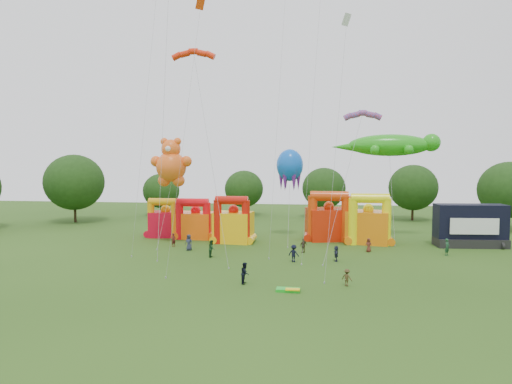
# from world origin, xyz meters

# --- Properties ---
(ground) EXTENTS (160.00, 160.00, 0.00)m
(ground) POSITION_xyz_m (0.00, 0.00, 0.00)
(ground) COLOR #274814
(ground) RESTS_ON ground
(tree_ring) EXTENTS (120.13, 122.19, 12.07)m
(tree_ring) POSITION_xyz_m (-1.14, 0.60, 6.26)
(tree_ring) COLOR #352314
(tree_ring) RESTS_ON ground
(bouncy_castle_0) EXTENTS (4.92, 4.18, 5.67)m
(bouncy_castle_0) POSITION_xyz_m (-15.35, 29.09, 2.18)
(bouncy_castle_0) COLOR red
(bouncy_castle_0) RESTS_ON ground
(bouncy_castle_1) EXTENTS (5.28, 4.36, 5.76)m
(bouncy_castle_1) POSITION_xyz_m (-10.73, 28.46, 2.19)
(bouncy_castle_1) COLOR #FF5C0D
(bouncy_castle_1) RESTS_ON ground
(bouncy_castle_2) EXTENTS (5.25, 4.40, 6.35)m
(bouncy_castle_2) POSITION_xyz_m (-4.78, 25.78, 2.42)
(bouncy_castle_2) COLOR yellow
(bouncy_castle_2) RESTS_ON ground
(bouncy_castle_3) EXTENTS (6.70, 5.87, 6.87)m
(bouncy_castle_3) POSITION_xyz_m (7.99, 29.37, 2.59)
(bouncy_castle_3) COLOR red
(bouncy_castle_3) RESTS_ON ground
(bouncy_castle_4) EXTENTS (6.30, 5.48, 6.73)m
(bouncy_castle_4) POSITION_xyz_m (13.14, 27.48, 2.55)
(bouncy_castle_4) COLOR orange
(bouncy_castle_4) RESTS_ON ground
(stage_trailer) EXTENTS (8.82, 3.82, 5.46)m
(stage_trailer) POSITION_xyz_m (25.79, 26.89, 2.63)
(stage_trailer) COLOR black
(stage_trailer) RESTS_ON ground
(teddy_bear_kite) EXTENTS (5.49, 5.93, 14.04)m
(teddy_bear_kite) POSITION_xyz_m (-12.56, 22.81, 8.89)
(teddy_bear_kite) COLOR #FE611C
(teddy_bear_kite) RESTS_ON ground
(gecko_kite) EXTENTS (14.99, 8.99, 14.82)m
(gecko_kite) POSITION_xyz_m (16.42, 31.94, 12.30)
(gecko_kite) COLOR #24A016
(gecko_kite) RESTS_ON ground
(octopus_kite) EXTENTS (3.82, 10.66, 12.71)m
(octopus_kite) POSITION_xyz_m (2.49, 30.19, 8.19)
(octopus_kite) COLOR blue
(octopus_kite) RESTS_ON ground
(parafoil_kites) EXTENTS (27.01, 10.07, 32.04)m
(parafoil_kites) POSITION_xyz_m (-0.14, 15.43, 10.83)
(parafoil_kites) COLOR red
(parafoil_kites) RESTS_ON ground
(diamond_kites) EXTENTS (24.24, 16.08, 43.13)m
(diamond_kites) POSITION_xyz_m (-1.31, 15.39, 16.97)
(diamond_kites) COLOR #E83F0A
(diamond_kites) RESTS_ON ground
(folded_kite_bundle) EXTENTS (2.03, 1.15, 0.31)m
(folded_kite_bundle) POSITION_xyz_m (3.94, 3.78, 0.14)
(folded_kite_bundle) COLOR green
(folded_kite_bundle) RESTS_ON ground
(spectator_0) EXTENTS (1.08, 0.83, 1.96)m
(spectator_0) POSITION_xyz_m (-9.21, 19.74, 0.98)
(spectator_0) COLOR #262B40
(spectator_0) RESTS_ON ground
(spectator_1) EXTENTS (0.66, 0.75, 1.72)m
(spectator_1) POSITION_xyz_m (-11.79, 21.82, 0.86)
(spectator_1) COLOR #4E1716
(spectator_1) RESTS_ON ground
(spectator_2) EXTENTS (0.76, 0.97, 1.97)m
(spectator_2) POSITION_xyz_m (-5.54, 16.28, 0.98)
(spectator_2) COLOR #173A1A
(spectator_2) RESTS_ON ground
(spectator_3) EXTENTS (1.41, 1.12, 1.90)m
(spectator_3) POSITION_xyz_m (3.85, 14.92, 0.95)
(spectator_3) COLOR black
(spectator_3) RESTS_ON ground
(spectator_4) EXTENTS (1.06, 0.91, 1.71)m
(spectator_4) POSITION_xyz_m (4.76, 20.06, 0.86)
(spectator_4) COLOR #382716
(spectator_4) RESTS_ON ground
(spectator_5) EXTENTS (0.52, 1.59, 1.71)m
(spectator_5) POSITION_xyz_m (8.42, 15.92, 0.85)
(spectator_5) COLOR #24283D
(spectator_5) RESTS_ON ground
(spectator_6) EXTENTS (0.96, 0.87, 1.65)m
(spectator_6) POSITION_xyz_m (12.53, 21.58, 0.83)
(spectator_6) COLOR #5A2619
(spectator_6) RESTS_ON ground
(spectator_7) EXTENTS (0.82, 0.85, 1.97)m
(spectator_7) POSITION_xyz_m (21.32, 20.65, 0.98)
(spectator_7) COLOR #1B4429
(spectator_7) RESTS_ON ground
(spectator_8) EXTENTS (0.78, 0.98, 1.93)m
(spectator_8) POSITION_xyz_m (-0.07, 5.67, 0.96)
(spectator_8) COLOR black
(spectator_8) RESTS_ON ground
(spectator_9) EXTENTS (1.14, 1.02, 1.53)m
(spectator_9) POSITION_xyz_m (8.92, 6.07, 0.76)
(spectator_9) COLOR #42351A
(spectator_9) RESTS_ON ground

